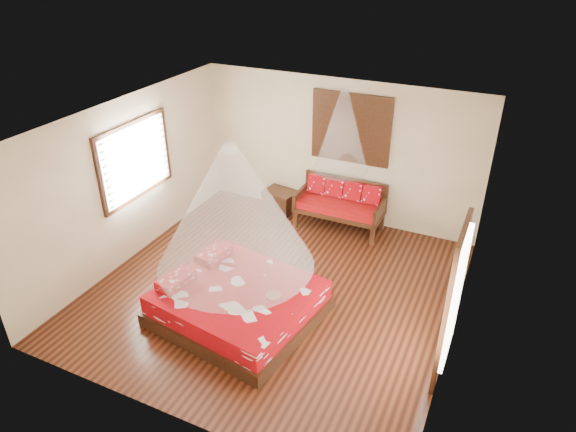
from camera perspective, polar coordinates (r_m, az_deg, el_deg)
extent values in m
cube|color=black|center=(8.41, -1.42, -8.19)|extent=(5.50, 5.50, 0.02)
cube|color=white|center=(7.07, -1.69, 10.35)|extent=(5.50, 5.50, 0.02)
cube|color=#C2B48E|center=(9.09, -17.35, 3.80)|extent=(0.02, 5.50, 2.80)
cube|color=#C2B48E|center=(7.02, 19.14, -4.33)|extent=(0.02, 5.50, 2.80)
cube|color=#C2B48E|center=(9.95, 5.60, 7.20)|extent=(5.50, 0.02, 2.80)
cube|color=#C2B48E|center=(5.74, -14.16, -11.80)|extent=(5.50, 0.02, 2.80)
cube|color=black|center=(7.85, -5.44, -10.41)|extent=(2.47, 2.30, 0.20)
cube|color=#93040B|center=(7.70, -5.53, -8.97)|extent=(2.36, 2.18, 0.30)
cube|color=#93040B|center=(7.80, -12.33, -6.99)|extent=(0.40, 0.62, 0.15)
cube|color=#93040B|center=(8.28, -8.26, -4.25)|extent=(0.40, 0.62, 0.15)
cube|color=black|center=(9.99, 0.86, -0.13)|extent=(0.08, 0.08, 0.42)
cube|color=black|center=(9.55, 9.38, -2.04)|extent=(0.08, 0.08, 0.42)
cube|color=black|center=(10.49, 2.26, 1.37)|extent=(0.08, 0.08, 0.42)
cube|color=black|center=(10.07, 10.40, -0.39)|extent=(0.08, 0.08, 0.42)
cube|color=black|center=(9.91, 5.70, 0.60)|extent=(1.67, 0.74, 0.08)
cube|color=#830C04|center=(9.86, 5.73, 1.16)|extent=(1.61, 0.68, 0.14)
cube|color=black|center=(10.06, 6.42, 2.86)|extent=(1.67, 0.06, 0.55)
cube|color=black|center=(10.09, 1.50, 2.31)|extent=(0.06, 0.74, 0.30)
cube|color=black|center=(9.64, 10.18, 0.48)|extent=(0.06, 0.74, 0.30)
cube|color=#93040B|center=(10.10, 3.24, 3.53)|extent=(0.35, 0.19, 0.37)
cube|color=#93040B|center=(9.98, 5.21, 3.13)|extent=(0.35, 0.19, 0.37)
cube|color=#93040B|center=(9.88, 7.23, 2.73)|extent=(0.35, 0.19, 0.37)
cube|color=#93040B|center=(9.79, 9.28, 2.31)|extent=(0.35, 0.19, 0.37)
cube|color=black|center=(10.57, -0.87, 1.56)|extent=(0.69, 0.54, 0.40)
cube|color=black|center=(10.47, -0.88, 2.66)|extent=(0.73, 0.59, 0.05)
cube|color=black|center=(9.67, 7.00, 9.63)|extent=(1.52, 0.06, 1.32)
cube|color=black|center=(9.66, 6.98, 9.61)|extent=(1.35, 0.04, 1.10)
cube|color=black|center=(9.08, -16.63, 5.97)|extent=(0.08, 1.74, 1.34)
cube|color=white|center=(9.06, -16.43, 5.93)|extent=(0.04, 1.54, 1.10)
cube|color=black|center=(6.72, 17.59, -9.34)|extent=(0.08, 1.02, 2.16)
cube|color=white|center=(6.66, 17.55, -8.63)|extent=(0.03, 0.82, 1.70)
cylinder|color=brown|center=(7.43, -1.67, -8.84)|extent=(0.22, 0.22, 0.03)
cone|color=white|center=(6.88, -6.11, 0.94)|extent=(2.21, 2.21, 1.80)
cone|color=white|center=(9.21, 6.08, 9.36)|extent=(0.98, 0.98, 1.50)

